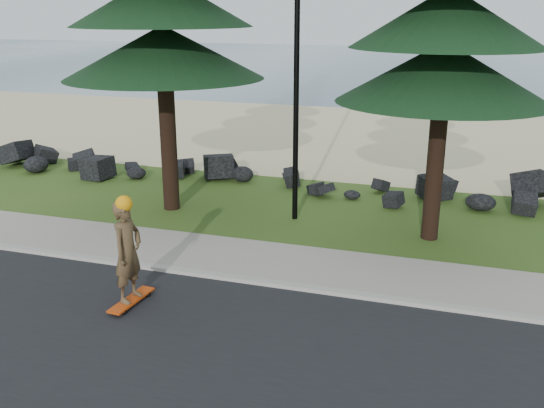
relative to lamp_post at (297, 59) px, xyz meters
The scene contains 9 objects.
ground 5.23m from the lamp_post, 90.00° to the right, with size 160.00×160.00×0.00m, color #32541A.
road 8.74m from the lamp_post, 90.00° to the right, with size 160.00×7.00×0.02m, color black.
kerb 5.79m from the lamp_post, 90.00° to the right, with size 160.00×0.20×0.10m, color #A9A398.
sidewalk 5.08m from the lamp_post, 90.00° to the right, with size 160.00×2.00×0.08m, color gray.
beach_sand 12.03m from the lamp_post, 90.00° to the left, with size 160.00×15.00×0.01m, color beige.
ocean 47.98m from the lamp_post, 90.00° to the left, with size 160.00×58.00×0.01m, color #395A6E.
seawall_boulders 4.78m from the lamp_post, 90.00° to the left, with size 60.00×2.40×1.10m, color black, non-canonical shape.
lamp_post is the anchor object (origin of this frame).
skateboarder 6.65m from the lamp_post, 105.85° to the right, with size 0.52×1.17×2.14m.
Camera 1 is at (3.99, -11.45, 5.33)m, focal length 40.00 mm.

